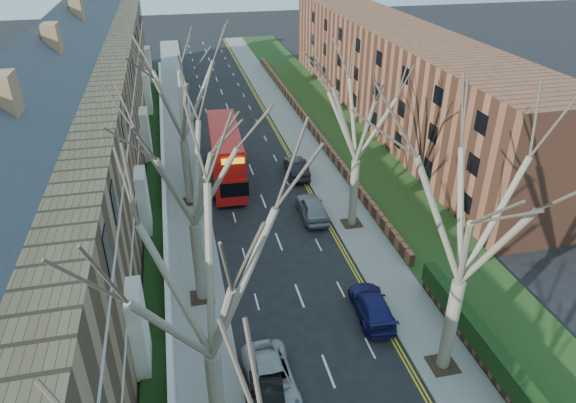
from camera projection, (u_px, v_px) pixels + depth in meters
pavement_left at (181, 149)px, 50.04m from camera, size 3.00×102.00×0.12m
pavement_right at (300, 139)px, 52.37m from camera, size 3.00×102.00×0.12m
terrace_left at (76, 132)px, 39.08m from camera, size 9.70×78.00×13.60m
flats_right at (394, 74)px, 55.61m from camera, size 13.97×54.00×10.00m
front_wall_left at (164, 182)px, 42.63m from camera, size 0.30×78.00×1.00m
grass_verge_right at (342, 134)px, 53.20m from camera, size 6.00×102.00×0.06m
tree_left_mid at (203, 266)px, 17.37m from camera, size 10.50×10.50×14.71m
tree_left_far at (188, 157)px, 26.04m from camera, size 10.15×10.15×14.22m
tree_left_dist at (178, 85)px, 36.11m from camera, size 10.50×10.50×14.71m
tree_right_mid at (476, 202)px, 21.28m from camera, size 10.50×10.50×14.71m
tree_right_far at (360, 104)px, 33.36m from camera, size 10.15×10.15×14.22m
double_decker_bus at (226, 156)px, 43.32m from camera, size 3.09×10.88×4.52m
car_left_far at (271, 379)px, 24.36m from camera, size 2.35×4.92×1.35m
car_right_near at (372, 306)px, 28.99m from camera, size 2.19×4.69×1.32m
car_right_mid at (312, 208)px, 38.52m from camera, size 2.01×4.67×1.57m
car_right_far at (296, 167)px, 44.78m from camera, size 1.77×4.62×1.50m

